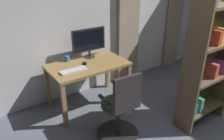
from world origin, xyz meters
TOP-DOWN VIEW (x-y plane):
  - back_room_partition at (0.00, -2.67)m, footprint 4.82×0.10m
  - curtain_left_panel at (-1.68, -2.56)m, footprint 0.42×0.06m
  - curtain_right_panel at (-0.38, -2.56)m, footprint 0.48×0.06m
  - desk at (0.75, -2.16)m, footprint 1.22×0.72m
  - office_chair at (0.82, -1.20)m, footprint 0.56×0.56m
  - computer_monitor at (0.58, -2.40)m, footprint 0.60×0.18m
  - computer_keyboard at (1.05, -2.04)m, footprint 0.40×0.14m
  - computer_mouse at (0.79, -2.17)m, footprint 0.06×0.10m
  - mug_tea at (0.97, -2.44)m, footprint 0.12×0.08m
  - bookshelf at (-0.37, -0.88)m, footprint 0.79×0.30m

SIDE VIEW (x-z plane):
  - office_chair at x=0.82m, z-range -0.04..0.95m
  - desk at x=0.75m, z-range 0.27..1.00m
  - computer_keyboard at x=1.05m, z-range 0.74..0.76m
  - computer_mouse at x=0.79m, z-range 0.74..0.77m
  - mug_tea at x=0.97m, z-range 0.74..0.83m
  - bookshelf at x=-0.37m, z-range 0.00..1.93m
  - computer_monitor at x=0.58m, z-range 0.77..1.26m
  - curtain_left_panel at x=-1.68m, z-range 0.00..2.57m
  - curtain_right_panel at x=-0.38m, z-range 0.00..2.57m
  - back_room_partition at x=0.00m, z-range 0.00..2.83m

